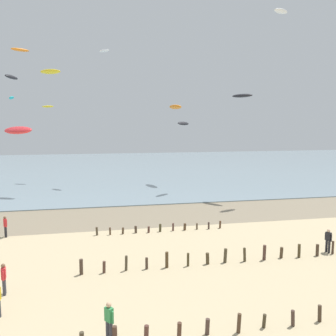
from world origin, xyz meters
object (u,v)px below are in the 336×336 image
at_px(kite_aloft_8, 11,77).
at_px(kite_aloft_9, 242,96).
at_px(kite_aloft_1, 104,51).
at_px(kite_aloft_11, 50,72).
at_px(kite_aloft_2, 20,50).
at_px(person_left_flank, 328,240).
at_px(kite_aloft_12, 18,130).
at_px(kite_aloft_0, 183,123).
at_px(kite_aloft_5, 48,107).
at_px(person_by_waterline, 109,320).
at_px(kite_aloft_3, 281,11).
at_px(person_far_down_beach, 4,278).
at_px(kite_aloft_10, 12,98).
at_px(kite_aloft_7, 175,107).
at_px(person_mid_beach, 5,226).

relative_size(kite_aloft_8, kite_aloft_9, 1.07).
xyz_separation_m(kite_aloft_1, kite_aloft_11, (-6.91, -5.56, -3.93)).
bearing_deg(kite_aloft_2, person_left_flank, -74.79).
relative_size(kite_aloft_1, kite_aloft_12, 0.65).
bearing_deg(kite_aloft_8, kite_aloft_12, -152.61).
height_order(kite_aloft_0, kite_aloft_11, kite_aloft_11).
xyz_separation_m(kite_aloft_5, kite_aloft_8, (-2.90, -9.78, 3.13)).
relative_size(person_left_flank, kite_aloft_5, 0.87).
distance_m(person_by_waterline, kite_aloft_8, 38.11).
height_order(person_left_flank, kite_aloft_3, kite_aloft_3).
height_order(person_by_waterline, person_left_flank, same).
height_order(person_far_down_beach, kite_aloft_1, kite_aloft_1).
height_order(person_far_down_beach, kite_aloft_8, kite_aloft_8).
bearing_deg(kite_aloft_8, kite_aloft_10, 27.51).
relative_size(kite_aloft_5, kite_aloft_7, 0.58).
distance_m(kite_aloft_2, kite_aloft_3, 30.24).
bearing_deg(person_left_flank, kite_aloft_5, 122.63).
bearing_deg(kite_aloft_10, kite_aloft_5, -85.52).
xyz_separation_m(person_mid_beach, person_by_waterline, (7.73, -15.46, 0.00)).
height_order(person_left_flank, person_far_down_beach, same).
height_order(person_mid_beach, kite_aloft_1, kite_aloft_1).
distance_m(kite_aloft_2, kite_aloft_8, 4.64).
xyz_separation_m(person_mid_beach, person_left_flank, (23.18, -8.10, 0.00)).
distance_m(kite_aloft_3, kite_aloft_9, 10.30).
distance_m(kite_aloft_3, kite_aloft_7, 19.27).
xyz_separation_m(person_by_waterline, kite_aloft_2, (-8.85, 30.53, 16.59)).
relative_size(kite_aloft_7, kite_aloft_11, 1.17).
distance_m(kite_aloft_5, kite_aloft_11, 10.47).
bearing_deg(kite_aloft_9, kite_aloft_8, 35.02).
xyz_separation_m(kite_aloft_7, kite_aloft_11, (-17.21, -4.10, 4.09)).
height_order(kite_aloft_0, kite_aloft_3, kite_aloft_3).
distance_m(kite_aloft_1, kite_aloft_2, 13.49).
height_order(person_left_flank, kite_aloft_0, kite_aloft_0).
bearing_deg(person_by_waterline, person_mid_beach, 116.55).
distance_m(person_by_waterline, person_far_down_beach, 7.45).
height_order(kite_aloft_1, kite_aloft_11, kite_aloft_1).
bearing_deg(kite_aloft_3, kite_aloft_5, 122.39).
bearing_deg(person_mid_beach, kite_aloft_9, 23.32).
distance_m(kite_aloft_2, kite_aloft_10, 13.67).
xyz_separation_m(kite_aloft_0, kite_aloft_10, (-23.40, 11.84, 3.78)).
distance_m(person_by_waterline, kite_aloft_0, 33.73).
relative_size(person_far_down_beach, kite_aloft_3, 0.77).
distance_m(person_left_flank, kite_aloft_1, 40.03).
bearing_deg(kite_aloft_12, kite_aloft_0, 86.89).
relative_size(kite_aloft_1, kite_aloft_3, 0.90).
height_order(kite_aloft_10, kite_aloft_11, kite_aloft_11).
xyz_separation_m(kite_aloft_2, kite_aloft_9, (25.45, -4.58, -5.16)).
relative_size(kite_aloft_0, kite_aloft_11, 0.85).
bearing_deg(kite_aloft_8, kite_aloft_7, -64.39).
bearing_deg(kite_aloft_0, kite_aloft_1, -86.24).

